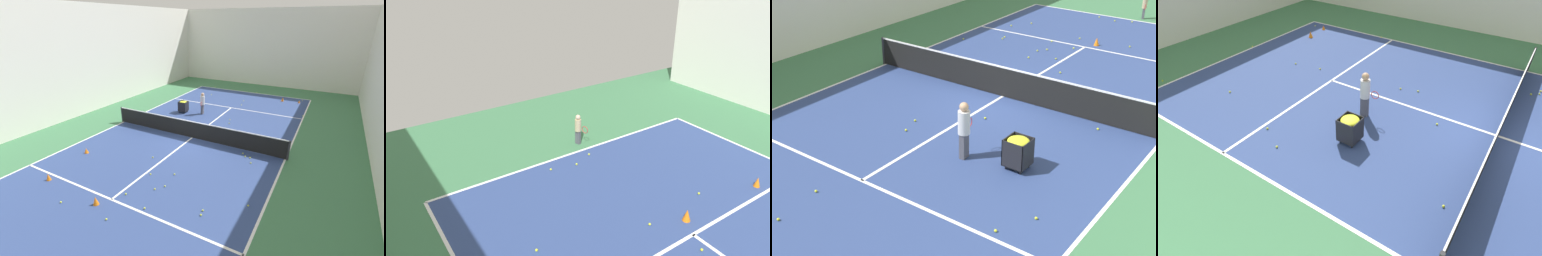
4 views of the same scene
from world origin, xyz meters
TOP-DOWN VIEW (x-y plane):
  - ground_plane at (0.00, 0.00)m, footprint 35.32×35.32m
  - court_playing_area at (0.00, 0.00)m, footprint 10.77×23.85m
  - line_baseline_far at (0.00, 11.92)m, footprint 10.77×0.10m
  - line_sideline_left at (-5.38, 0.00)m, footprint 0.10×23.85m
  - line_sideline_right at (5.38, 0.00)m, footprint 0.10×23.85m
  - line_service_near at (0.00, -6.56)m, footprint 10.77×0.10m
  - line_service_far at (0.00, 6.56)m, footprint 10.77×0.10m
  - line_centre_service at (0.00, 0.00)m, footprint 0.10×13.12m
  - hall_enclosure_left at (-9.19, 0.00)m, footprint 0.15×31.62m
  - hall_enclosure_far at (0.00, 15.73)m, footprint 18.24×0.15m
  - tennis_net at (0.00, 0.00)m, footprint 11.07×0.10m
  - coach_at_net at (-1.38, 4.11)m, footprint 0.34×0.65m
  - ball_cart at (-2.82, 3.75)m, footprint 0.62×0.61m
  - training_cone_0 at (4.59, 10.57)m, footprint 0.19×0.19m
  - training_cone_1 at (-0.30, -7.05)m, footprint 0.23×0.23m
  - training_cone_2 at (-3.39, -6.90)m, footprint 0.20×0.20m
  - training_cone_3 at (-3.99, -4.36)m, footprint 0.22×0.22m
  - training_cone_4 at (3.26, 10.40)m, footprint 0.24×0.24m
  - tennis_ball_0 at (3.98, -1.23)m, footprint 0.07×0.07m
  - tennis_ball_1 at (3.44, -5.42)m, footprint 0.07×0.07m
  - tennis_ball_2 at (-0.58, -3.10)m, footprint 0.07×0.07m
  - tennis_ball_3 at (3.49, -5.67)m, footprint 0.07×0.07m
  - tennis_ball_4 at (-3.82, 6.32)m, footprint 0.07×0.07m
  - tennis_ball_5 at (1.37, -4.86)m, footprint 0.07×0.07m
  - tennis_ball_6 at (-0.51, 1.82)m, footprint 0.07×0.07m
  - tennis_ball_7 at (1.23, -3.89)m, footprint 0.07×0.07m
  - tennis_ball_8 at (1.13, 3.22)m, footprint 0.07×0.07m
  - tennis_ball_9 at (0.27, -4.40)m, footprint 0.07×0.07m
  - tennis_ball_10 at (0.92, 3.87)m, footprint 0.07×0.07m
  - tennis_ball_11 at (0.56, 11.98)m, footprint 0.07×0.07m
  - tennis_ball_12 at (3.79, -0.74)m, footprint 0.07×0.07m
  - tennis_ball_14 at (4.77, 11.33)m, footprint 0.07×0.07m
  - tennis_ball_15 at (5.33, 7.19)m, footprint 0.07×0.07m
  - tennis_ball_16 at (0.51, 7.57)m, footprint 0.07×0.07m
  - tennis_ball_19 at (-3.96, 12.28)m, footprint 0.07×0.07m
  - tennis_ball_20 at (1.11, -5.23)m, footprint 0.07×0.07m
  - tennis_ball_21 at (0.67, -7.47)m, footprint 0.07×0.07m
  - tennis_ball_22 at (3.32, -0.46)m, footprint 0.07×0.07m
  - tennis_ball_23 at (-2.99, 9.24)m, footprint 0.07×0.07m
  - tennis_ball_24 at (0.30, 8.81)m, footprint 0.07×0.07m
  - tennis_ball_25 at (0.29, -6.05)m, footprint 0.07×0.07m
  - tennis_ball_26 at (-4.31, 5.41)m, footprint 0.07×0.07m
  - tennis_ball_27 at (1.49, -6.36)m, footprint 0.07×0.07m
  - tennis_ball_28 at (3.53, -0.73)m, footprint 0.07×0.07m
  - tennis_ball_31 at (-1.56, -7.64)m, footprint 0.07×0.07m
  - tennis_ball_32 at (-3.63, 0.46)m, footprint 0.07×0.07m
  - tennis_ball_33 at (4.83, -4.35)m, footprint 0.07×0.07m

SIDE VIEW (x-z plane):
  - ground_plane at x=0.00m, z-range 0.00..0.00m
  - court_playing_area at x=0.00m, z-range 0.00..0.00m
  - line_baseline_far at x=0.00m, z-range 0.00..0.01m
  - line_sideline_left at x=-5.38m, z-range 0.00..0.01m
  - line_sideline_right at x=5.38m, z-range 0.00..0.01m
  - line_service_near at x=0.00m, z-range 0.00..0.01m
  - line_service_far at x=0.00m, z-range 0.00..0.01m
  - line_centre_service at x=0.00m, z-range 0.00..0.01m
  - tennis_ball_0 at x=3.98m, z-range 0.00..0.07m
  - tennis_ball_1 at x=3.44m, z-range 0.00..0.07m
  - tennis_ball_2 at x=-0.58m, z-range 0.00..0.07m
  - tennis_ball_3 at x=3.49m, z-range 0.00..0.07m
  - tennis_ball_4 at x=-3.82m, z-range 0.00..0.07m
  - tennis_ball_5 at x=1.37m, z-range 0.00..0.07m
  - tennis_ball_6 at x=-0.51m, z-range 0.00..0.07m
  - tennis_ball_7 at x=1.23m, z-range 0.00..0.07m
  - tennis_ball_8 at x=1.13m, z-range 0.00..0.07m
  - tennis_ball_9 at x=0.27m, z-range 0.00..0.07m
  - tennis_ball_10 at x=0.92m, z-range 0.00..0.07m
  - tennis_ball_11 at x=0.56m, z-range 0.00..0.07m
  - tennis_ball_12 at x=3.79m, z-range 0.00..0.07m
  - tennis_ball_14 at x=4.77m, z-range 0.00..0.07m
  - tennis_ball_15 at x=5.33m, z-range 0.00..0.07m
  - tennis_ball_16 at x=0.51m, z-range 0.00..0.07m
  - tennis_ball_19 at x=-3.96m, z-range 0.00..0.07m
  - tennis_ball_20 at x=1.11m, z-range 0.00..0.07m
  - tennis_ball_21 at x=0.67m, z-range 0.00..0.07m
  - tennis_ball_22 at x=3.32m, z-range 0.00..0.07m
  - tennis_ball_23 at x=-2.99m, z-range 0.00..0.07m
  - tennis_ball_24 at x=0.30m, z-range 0.00..0.07m
  - tennis_ball_25 at x=0.29m, z-range 0.00..0.07m
  - tennis_ball_26 at x=-4.31m, z-range 0.00..0.07m
  - tennis_ball_27 at x=1.49m, z-range 0.00..0.07m
  - tennis_ball_28 at x=3.53m, z-range 0.00..0.07m
  - tennis_ball_31 at x=-1.56m, z-range 0.00..0.07m
  - tennis_ball_32 at x=-3.63m, z-range 0.00..0.07m
  - tennis_ball_33 at x=4.83m, z-range 0.00..0.07m
  - training_cone_0 at x=4.59m, z-range 0.00..0.24m
  - training_cone_3 at x=-3.99m, z-range 0.00..0.27m
  - training_cone_2 at x=-3.39m, z-range 0.00..0.32m
  - training_cone_4 at x=3.26m, z-range 0.00..0.33m
  - training_cone_1 at x=-0.30m, z-range 0.00..0.35m
  - tennis_net at x=0.00m, z-range 0.02..1.08m
  - ball_cart at x=-2.82m, z-range 0.18..1.06m
  - coach_at_net at x=-1.38m, z-range 0.12..1.74m
  - hall_enclosure_left at x=-9.19m, z-range 0.00..7.66m
  - hall_enclosure_far at x=0.00m, z-range 0.00..7.66m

